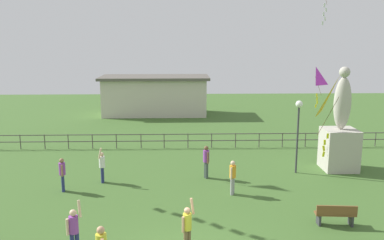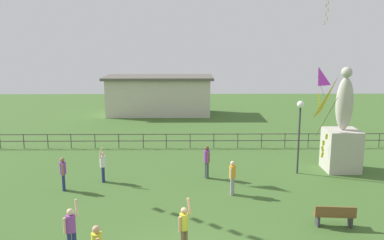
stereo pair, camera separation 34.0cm
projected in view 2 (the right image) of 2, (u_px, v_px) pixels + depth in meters
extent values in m
cube|color=#B2AD9E|center=(341.00, 150.00, 21.91)|extent=(1.72, 1.72, 2.21)
ellipsoid|color=#B2AD9E|center=(344.00, 104.00, 21.42)|extent=(0.90, 0.76, 2.77)
sphere|color=#B2AD9E|center=(347.00, 72.00, 21.10)|extent=(0.56, 0.56, 0.56)
cylinder|color=#38383D|center=(299.00, 141.00, 21.24)|extent=(0.10, 0.10, 3.51)
sphere|color=white|center=(301.00, 104.00, 20.86)|extent=(0.36, 0.36, 0.36)
cube|color=brown|center=(334.00, 215.00, 15.43)|extent=(1.53, 0.53, 0.06)
cube|color=brown|center=(336.00, 211.00, 15.22)|extent=(1.50, 0.19, 0.36)
cube|color=#333338|center=(318.00, 220.00, 15.52)|extent=(0.08, 0.36, 0.45)
cube|color=#333338|center=(350.00, 221.00, 15.44)|extent=(0.08, 0.36, 0.45)
cylinder|color=navy|center=(103.00, 175.00, 20.14)|extent=(0.13, 0.13, 0.77)
cylinder|color=navy|center=(103.00, 174.00, 20.29)|extent=(0.13, 0.13, 0.77)
cylinder|color=white|center=(103.00, 161.00, 20.09)|extent=(0.28, 0.28, 0.55)
sphere|color=beige|center=(102.00, 154.00, 20.01)|extent=(0.21, 0.21, 0.21)
cylinder|color=beige|center=(101.00, 153.00, 19.80)|extent=(0.21, 0.10, 0.53)
cylinder|color=beige|center=(103.00, 161.00, 20.28)|extent=(0.09, 0.09, 0.52)
sphere|color=tan|center=(96.00, 229.00, 11.76)|extent=(0.23, 0.23, 0.23)
cylinder|color=#3F4C47|center=(206.00, 170.00, 20.83)|extent=(0.14, 0.14, 0.85)
cylinder|color=#3F4C47|center=(207.00, 171.00, 20.68)|extent=(0.14, 0.14, 0.85)
cylinder|color=purple|center=(207.00, 156.00, 20.61)|extent=(0.31, 0.31, 0.60)
sphere|color=brown|center=(207.00, 148.00, 20.53)|extent=(0.23, 0.23, 0.23)
cylinder|color=brown|center=(205.00, 156.00, 20.81)|extent=(0.09, 0.09, 0.57)
cylinder|color=brown|center=(208.00, 158.00, 20.43)|extent=(0.09, 0.09, 0.57)
cylinder|color=purple|center=(71.00, 224.00, 13.23)|extent=(0.30, 0.30, 0.58)
sphere|color=beige|center=(70.00, 212.00, 13.15)|extent=(0.22, 0.22, 0.22)
cylinder|color=beige|center=(77.00, 208.00, 13.19)|extent=(0.18, 0.23, 0.56)
cylinder|color=beige|center=(65.00, 226.00, 13.14)|extent=(0.09, 0.09, 0.55)
cylinder|color=#99999E|center=(233.00, 186.00, 18.63)|extent=(0.14, 0.14, 0.80)
cylinder|color=#99999E|center=(232.00, 187.00, 18.49)|extent=(0.14, 0.14, 0.80)
cylinder|color=orange|center=(233.00, 172.00, 18.43)|extent=(0.29, 0.29, 0.57)
sphere|color=beige|center=(233.00, 163.00, 18.35)|extent=(0.21, 0.21, 0.21)
cylinder|color=beige|center=(234.00, 171.00, 18.60)|extent=(0.09, 0.09, 0.54)
cylinder|color=beige|center=(231.00, 174.00, 18.26)|extent=(0.09, 0.09, 0.54)
cylinder|color=brown|center=(186.00, 240.00, 13.64)|extent=(0.14, 0.14, 0.79)
cylinder|color=gold|center=(184.00, 222.00, 13.46)|extent=(0.29, 0.29, 0.56)
sphere|color=tan|center=(184.00, 211.00, 13.38)|extent=(0.21, 0.21, 0.21)
cylinder|color=tan|center=(189.00, 206.00, 13.46)|extent=(0.20, 0.20, 0.54)
cylinder|color=tan|center=(180.00, 224.00, 13.33)|extent=(0.09, 0.09, 0.53)
cylinder|color=navy|center=(64.00, 183.00, 19.01)|extent=(0.14, 0.14, 0.80)
cylinder|color=navy|center=(64.00, 182.00, 19.16)|extent=(0.14, 0.14, 0.80)
cylinder|color=purple|center=(63.00, 168.00, 18.95)|extent=(0.29, 0.29, 0.57)
sphere|color=#8C6647|center=(62.00, 160.00, 18.87)|extent=(0.21, 0.21, 0.21)
cylinder|color=#8C6647|center=(63.00, 170.00, 18.77)|extent=(0.09, 0.09, 0.54)
cylinder|color=#8C6647|center=(63.00, 168.00, 19.14)|extent=(0.09, 0.09, 0.54)
pyramid|color=#B22DB2|center=(318.00, 77.00, 24.24)|extent=(0.94, 0.86, 1.06)
cylinder|color=#4C381E|center=(321.00, 86.00, 24.12)|extent=(0.29, 0.49, 1.06)
cube|color=yellow|center=(319.00, 95.00, 24.19)|extent=(0.09, 0.05, 0.20)
cube|color=yellow|center=(320.00, 99.00, 24.25)|extent=(0.11, 0.03, 0.21)
cube|color=yellow|center=(320.00, 103.00, 24.31)|extent=(0.09, 0.02, 0.20)
cube|color=yellow|center=(318.00, 106.00, 24.31)|extent=(0.09, 0.02, 0.20)
pyramid|color=yellow|center=(338.00, 97.00, 14.31)|extent=(1.11, 1.29, 1.46)
cylinder|color=#4C381E|center=(327.00, 117.00, 14.60)|extent=(0.61, 0.33, 1.46)
cube|color=yellow|center=(327.00, 137.00, 14.77)|extent=(0.09, 0.05, 0.20)
cube|color=yellow|center=(323.00, 143.00, 14.76)|extent=(0.10, 0.04, 0.21)
cube|color=yellow|center=(322.00, 149.00, 14.79)|extent=(0.11, 0.03, 0.21)
cube|color=yellow|center=(322.00, 155.00, 14.83)|extent=(0.10, 0.03, 0.21)
cube|color=white|center=(326.00, 5.00, 20.70)|extent=(0.10, 0.03, 0.20)
cube|color=white|center=(328.00, 10.00, 20.81)|extent=(0.11, 0.02, 0.21)
cube|color=white|center=(326.00, 14.00, 20.78)|extent=(0.08, 0.02, 0.20)
cube|color=white|center=(327.00, 19.00, 20.88)|extent=(0.11, 0.03, 0.21)
cube|color=white|center=(324.00, 23.00, 20.85)|extent=(0.09, 0.04, 0.20)
cylinder|color=#4C4742|center=(0.00, 141.00, 26.31)|extent=(0.06, 0.06, 0.95)
cylinder|color=#4C4742|center=(24.00, 141.00, 26.33)|extent=(0.06, 0.06, 0.95)
cylinder|color=#4C4742|center=(48.00, 141.00, 26.35)|extent=(0.06, 0.06, 0.95)
cylinder|color=#4C4742|center=(71.00, 141.00, 26.37)|extent=(0.06, 0.06, 0.95)
cylinder|color=#4C4742|center=(95.00, 141.00, 26.38)|extent=(0.06, 0.06, 0.95)
cylinder|color=#4C4742|center=(119.00, 141.00, 26.40)|extent=(0.06, 0.06, 0.95)
cylinder|color=#4C4742|center=(143.00, 141.00, 26.42)|extent=(0.06, 0.06, 0.95)
cylinder|color=#4C4742|center=(166.00, 141.00, 26.44)|extent=(0.06, 0.06, 0.95)
cylinder|color=#4C4742|center=(190.00, 141.00, 26.45)|extent=(0.06, 0.06, 0.95)
cylinder|color=#4C4742|center=(214.00, 141.00, 26.47)|extent=(0.06, 0.06, 0.95)
cylinder|color=#4C4742|center=(238.00, 141.00, 26.49)|extent=(0.06, 0.06, 0.95)
cylinder|color=#4C4742|center=(261.00, 141.00, 26.51)|extent=(0.06, 0.06, 0.95)
cylinder|color=#4C4742|center=(285.00, 140.00, 26.53)|extent=(0.06, 0.06, 0.95)
cylinder|color=#4C4742|center=(308.00, 140.00, 26.54)|extent=(0.06, 0.06, 0.95)
cylinder|color=#4C4742|center=(332.00, 140.00, 26.56)|extent=(0.06, 0.06, 0.95)
cylinder|color=#4C4742|center=(356.00, 140.00, 26.58)|extent=(0.06, 0.06, 0.95)
cylinder|color=#4C4742|center=(379.00, 140.00, 26.60)|extent=(0.06, 0.06, 0.95)
cube|color=#4C4742|center=(186.00, 134.00, 26.37)|extent=(36.00, 0.05, 0.05)
cube|color=#4C4742|center=(186.00, 141.00, 26.45)|extent=(36.00, 0.05, 0.05)
cube|color=beige|center=(159.00, 97.00, 37.96)|extent=(9.25, 3.90, 3.29)
cube|color=#59544C|center=(159.00, 77.00, 37.61)|extent=(9.85, 4.50, 0.24)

